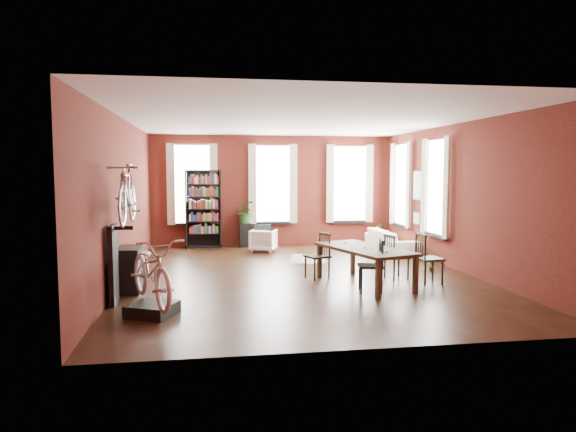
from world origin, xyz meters
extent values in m
plane|color=black|center=(0.00, 0.00, 0.00)|extent=(9.00, 9.00, 0.00)
cube|color=white|center=(0.00, 0.00, 3.20)|extent=(7.00, 9.00, 0.04)
cube|color=#491612|center=(0.00, 4.50, 1.60)|extent=(7.00, 0.04, 3.20)
cube|color=#491612|center=(0.00, -4.50, 1.60)|extent=(7.00, 0.04, 3.20)
cube|color=#491612|center=(-3.50, 0.00, 1.60)|extent=(0.04, 9.00, 3.20)
cube|color=#491612|center=(3.50, 0.00, 1.60)|extent=(0.04, 9.00, 3.20)
cube|color=white|center=(-2.30, 4.47, 1.80)|extent=(1.00, 0.04, 2.20)
cube|color=beige|center=(-2.30, 4.40, 1.80)|extent=(1.40, 0.06, 2.30)
cube|color=white|center=(0.00, 4.47, 1.80)|extent=(1.00, 0.04, 2.20)
cube|color=beige|center=(0.00, 4.40, 1.80)|extent=(1.40, 0.06, 2.30)
cube|color=white|center=(2.30, 4.47, 1.80)|extent=(1.00, 0.04, 2.20)
cube|color=beige|center=(2.30, 4.40, 1.80)|extent=(1.40, 0.06, 2.30)
cube|color=white|center=(3.47, 1.00, 1.80)|extent=(0.04, 1.00, 2.20)
cube|color=beige|center=(3.40, 1.00, 1.80)|extent=(0.06, 1.40, 2.30)
cube|color=white|center=(3.47, 3.20, 1.80)|extent=(0.04, 1.00, 2.20)
cube|color=beige|center=(3.40, 3.20, 1.80)|extent=(0.06, 1.40, 2.30)
cube|color=black|center=(3.46, 2.10, 1.80)|extent=(0.04, 0.55, 0.75)
cube|color=black|center=(3.46, 2.10, 0.95)|extent=(0.04, 0.45, 0.35)
cube|color=brown|center=(1.05, -1.09, 0.36)|extent=(1.57, 2.32, 0.73)
cube|color=#173234|center=(1.01, -1.62, 0.47)|extent=(0.51, 0.51, 0.95)
cube|color=black|center=(0.30, -0.34, 0.46)|extent=(0.55, 0.55, 0.91)
cube|color=black|center=(2.35, -1.11, 0.48)|extent=(0.48, 0.48, 0.97)
cube|color=#1A3937|center=(1.89, -0.59, 0.44)|extent=(0.49, 0.49, 0.89)
cube|color=black|center=(-2.00, 4.30, 1.10)|extent=(1.00, 0.32, 2.20)
imported|color=white|center=(-0.40, 3.32, 0.33)|extent=(0.81, 0.79, 0.66)
imported|color=beige|center=(2.95, 2.60, 0.41)|extent=(0.61, 2.08, 0.81)
cube|color=black|center=(0.57, 1.92, 0.01)|extent=(1.10, 1.50, 0.01)
cube|color=black|center=(-2.71, -2.58, 0.09)|extent=(0.84, 0.84, 0.18)
cube|color=black|center=(-3.40, -1.80, 0.65)|extent=(0.16, 0.60, 1.30)
cube|color=black|center=(-3.28, -0.90, 0.40)|extent=(0.40, 0.80, 0.80)
cube|color=black|center=(-0.82, 4.30, 0.34)|extent=(0.34, 0.34, 0.67)
imported|color=#305B24|center=(3.12, 4.30, 0.14)|extent=(0.38, 0.64, 0.28)
imported|color=#366127|center=(2.91, 0.01, 0.07)|extent=(0.34, 0.44, 0.14)
imported|color=silver|center=(-2.71, -2.58, 1.15)|extent=(0.99, 1.19, 1.94)
imported|color=#A5A8AD|center=(-3.15, -1.80, 2.13)|extent=(0.47, 1.00, 1.66)
imported|color=#235020|center=(-0.81, 4.33, 0.93)|extent=(0.70, 0.76, 0.51)
camera|label=1|loc=(-1.86, -10.37, 2.17)|focal=32.00mm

